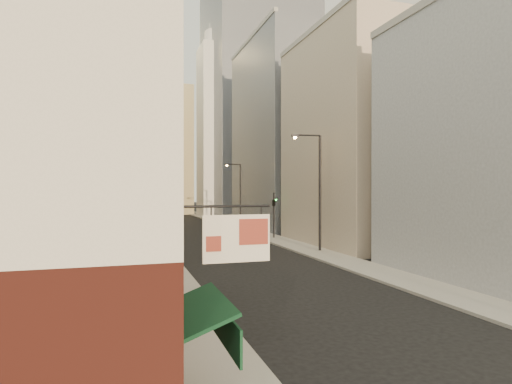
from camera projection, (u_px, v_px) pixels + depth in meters
name	position (u px, v px, depth m)	size (l,w,h in m)	color
sidewalk_left	(140.00, 227.00, 59.45)	(3.00, 140.00, 0.15)	gray
sidewalk_right	(231.00, 225.00, 63.38)	(3.00, 140.00, 0.15)	gray
near_building_left	(60.00, 168.00, 14.22)	(8.30, 23.04, 12.30)	maroon
left_bldg_beige	(77.00, 151.00, 30.11)	(8.00, 12.00, 16.00)	tan
left_bldg_grey	(92.00, 146.00, 45.36)	(8.00, 16.00, 20.00)	gray
left_bldg_tan	(100.00, 168.00, 62.52)	(8.00, 18.00, 17.00)	tan
left_bldg_wingrid	(104.00, 155.00, 81.57)	(8.00, 20.00, 24.00)	gray
right_bldg_beige	(350.00, 141.00, 41.17)	(8.00, 16.00, 20.00)	tan
right_bldg_wingrid	(277.00, 135.00, 60.22)	(8.00, 20.00, 26.00)	gray
highrise	(257.00, 92.00, 88.67)	(21.00, 23.00, 51.20)	gray
clock_tower	(158.00, 135.00, 96.31)	(14.00, 14.00, 44.90)	tan
white_tower	(219.00, 124.00, 86.28)	(8.00, 8.00, 41.50)	silver
streetlamp_mid	(317.00, 185.00, 36.20)	(2.61, 0.51, 9.96)	black
streetlamp_far	(239.00, 192.00, 57.54)	(2.31, 0.38, 8.80)	black
traffic_light_left	(143.00, 206.00, 43.01)	(0.61, 0.56, 5.00)	black
traffic_light_right	(274.00, 203.00, 46.08)	(0.64, 0.61, 5.00)	black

